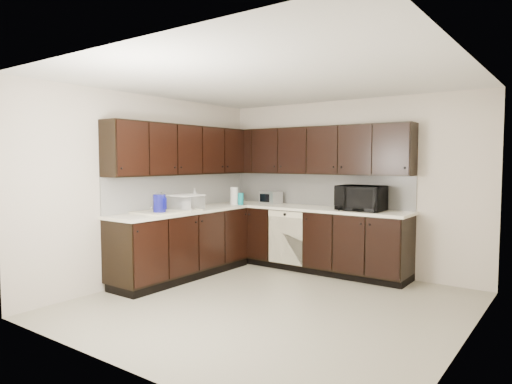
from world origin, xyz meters
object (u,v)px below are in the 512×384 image
(microwave, at_px, (361,198))
(blue_pitcher, at_px, (159,204))
(storage_bin, at_px, (182,202))
(sink, at_px, (166,216))
(toaster_oven, at_px, (271,198))

(microwave, xyz_separation_m, blue_pitcher, (-1.95, -1.86, -0.05))
(storage_bin, bearing_deg, blue_pitcher, -78.76)
(storage_bin, bearing_deg, sink, -85.08)
(sink, bearing_deg, microwave, 39.82)
(sink, distance_m, toaster_oven, 1.85)
(microwave, height_order, storage_bin, microwave)
(microwave, xyz_separation_m, storage_bin, (-2.05, -1.37, -0.07))
(storage_bin, height_order, blue_pitcher, blue_pitcher)
(microwave, bearing_deg, blue_pitcher, -137.56)
(microwave, bearing_deg, storage_bin, -147.45)
(toaster_oven, relative_size, storage_bin, 0.58)
(microwave, distance_m, storage_bin, 2.47)
(sink, bearing_deg, storage_bin, 94.92)
(toaster_oven, bearing_deg, storage_bin, -98.85)
(microwave, bearing_deg, toaster_oven, 175.26)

